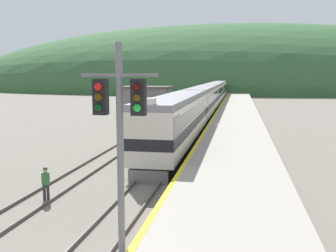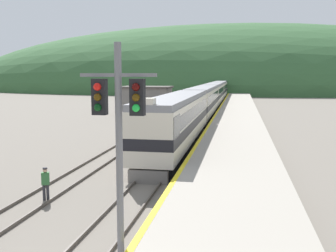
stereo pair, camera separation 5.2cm
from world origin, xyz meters
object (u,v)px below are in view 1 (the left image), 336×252
object	(u,v)px
express_train_lead_car	(177,120)
carriage_fourth	(219,90)
carriage_third	(213,94)
track_worker	(46,182)
carriage_second	(203,102)
signal_mast_main	(120,128)

from	to	relation	value
express_train_lead_car	carriage_fourth	xyz separation A→B (m)	(0.00, 65.18, -0.01)
carriage_third	track_worker	world-z (taller)	carriage_third
carriage_fourth	track_worker	distance (m)	79.17
carriage_third	carriage_second	bearing A→B (deg)	-90.00
express_train_lead_car	carriage_fourth	bearing A→B (deg)	90.00
track_worker	carriage_fourth	bearing A→B (deg)	87.00
express_train_lead_car	track_worker	world-z (taller)	express_train_lead_car
carriage_third	carriage_fourth	xyz separation A→B (m)	(0.00, 21.58, 0.00)
carriage_fourth	signal_mast_main	bearing A→B (deg)	-88.96
express_train_lead_car	carriage_third	xyz separation A→B (m)	(0.00, 43.60, -0.01)
carriage_fourth	carriage_second	bearing A→B (deg)	-90.00
express_train_lead_car	carriage_fourth	distance (m)	65.18
express_train_lead_car	carriage_fourth	size ratio (longest dim) A/B	1.02
signal_mast_main	track_worker	xyz separation A→B (m)	(-5.69, 6.32, -3.59)
track_worker	carriage_second	bearing A→B (deg)	83.42
carriage_third	track_worker	distance (m)	57.63
carriage_fourth	signal_mast_main	distance (m)	85.40
express_train_lead_car	track_worker	bearing A→B (deg)	-106.63
signal_mast_main	express_train_lead_car	bearing A→B (deg)	94.38
signal_mast_main	track_worker	size ratio (longest dim) A/B	4.30
express_train_lead_car	signal_mast_main	distance (m)	20.35
carriage_third	carriage_fourth	bearing A→B (deg)	90.00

